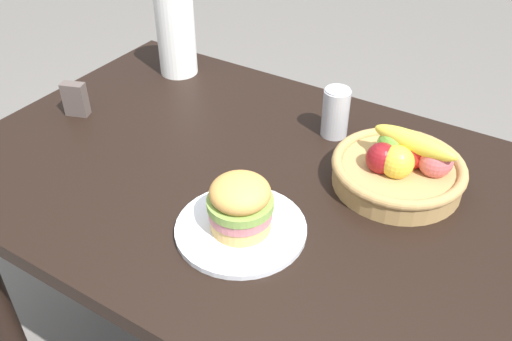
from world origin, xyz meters
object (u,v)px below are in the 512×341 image
plate (241,229)px  sandwich (240,204)px  soda_can (336,112)px  fruit_basket (400,166)px  napkin_holder (75,99)px  paper_towel_roll (176,34)px

plate → sandwich: sandwich is taller
soda_can → fruit_basket: (0.21, -0.11, -0.01)m
sandwich → napkin_holder: (-0.61, 0.15, -0.03)m
soda_can → napkin_holder: bearing=-156.3°
plate → fruit_basket: (0.21, 0.31, 0.04)m
soda_can → fruit_basket: 0.23m
plate → paper_towel_roll: 0.73m
sandwich → napkin_holder: bearing=166.3°
soda_can → paper_towel_roll: size_ratio=0.53×
plate → fruit_basket: fruit_basket is taller
fruit_basket → napkin_holder: fruit_basket is taller
sandwich → paper_towel_roll: bearing=138.0°
napkin_holder → soda_can: bearing=3.8°
soda_can → paper_towel_roll: (-0.54, 0.07, 0.06)m
soda_can → fruit_basket: fruit_basket is taller
fruit_basket → napkin_holder: 0.84m
plate → napkin_holder: bearing=166.3°
soda_can → napkin_holder: 0.67m
paper_towel_roll → napkin_holder: 0.35m
plate → fruit_basket: 0.38m
sandwich → soda_can: 0.42m
sandwich → soda_can: bearing=89.6°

